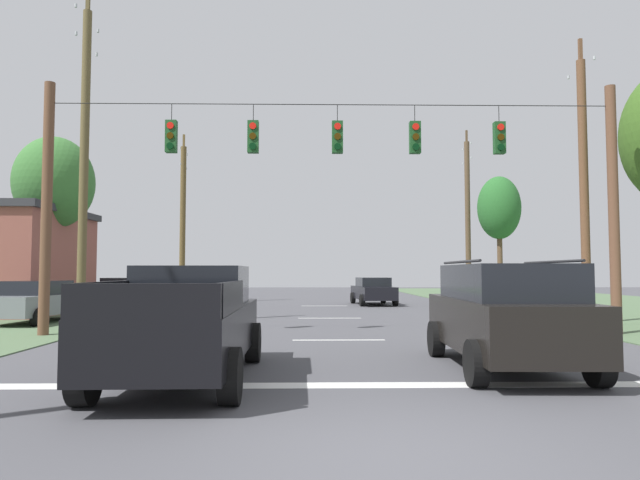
% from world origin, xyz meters
% --- Properties ---
extents(ground_plane, '(120.00, 120.00, 0.00)m').
position_xyz_m(ground_plane, '(0.00, 0.00, 0.00)').
color(ground_plane, '#47474C').
extents(stop_bar_stripe, '(14.15, 0.45, 0.01)m').
position_xyz_m(stop_bar_stripe, '(0.00, 3.50, 0.00)').
color(stop_bar_stripe, white).
rests_on(stop_bar_stripe, ground).
extents(lane_dash_0, '(2.50, 0.15, 0.01)m').
position_xyz_m(lane_dash_0, '(0.00, 9.50, 0.00)').
color(lane_dash_0, white).
rests_on(lane_dash_0, ground).
extents(lane_dash_1, '(2.50, 0.15, 0.01)m').
position_xyz_m(lane_dash_1, '(0.00, 16.59, 0.00)').
color(lane_dash_1, white).
rests_on(lane_dash_1, ground).
extents(lane_dash_2, '(2.50, 0.15, 0.01)m').
position_xyz_m(lane_dash_2, '(0.00, 24.54, 0.00)').
color(lane_dash_2, white).
rests_on(lane_dash_2, ground).
extents(overhead_signal_span, '(16.98, 0.31, 7.42)m').
position_xyz_m(overhead_signal_span, '(-0.09, 10.61, 4.20)').
color(overhead_signal_span, brown).
rests_on(overhead_signal_span, ground).
extents(pickup_truck, '(2.35, 5.43, 1.95)m').
position_xyz_m(pickup_truck, '(-2.92, 4.09, 0.97)').
color(pickup_truck, black).
rests_on(pickup_truck, ground).
extents(suv_black, '(2.32, 4.85, 2.05)m').
position_xyz_m(suv_black, '(2.91, 4.88, 1.06)').
color(suv_black, black).
rests_on(suv_black, ground).
extents(distant_car_crossing_white, '(2.23, 4.40, 1.52)m').
position_xyz_m(distant_car_crossing_white, '(-10.85, 24.35, 0.79)').
color(distant_car_crossing_white, silver).
rests_on(distant_car_crossing_white, ground).
extents(distant_car_oncoming, '(2.31, 4.44, 1.52)m').
position_xyz_m(distant_car_oncoming, '(-10.62, 14.68, 0.79)').
color(distant_car_oncoming, slate).
rests_on(distant_car_oncoming, ground).
extents(distant_car_far_parked, '(2.35, 4.46, 1.52)m').
position_xyz_m(distant_car_far_parked, '(2.76, 25.57, 0.79)').
color(distant_car_far_parked, black).
rests_on(distant_car_far_parked, ground).
extents(utility_pole_mid_right, '(0.31, 1.98, 10.20)m').
position_xyz_m(utility_pole_mid_right, '(8.91, 13.72, 4.87)').
color(utility_pole_mid_right, brown).
rests_on(utility_pole_mid_right, ground).
extents(utility_pole_far_right, '(0.32, 1.99, 10.69)m').
position_xyz_m(utility_pole_far_right, '(9.02, 28.60, 5.24)').
color(utility_pole_far_right, brown).
rests_on(utility_pole_far_right, ground).
extents(utility_pole_mid_left, '(0.29, 1.99, 11.62)m').
position_xyz_m(utility_pole_mid_left, '(-8.45, 13.19, 5.73)').
color(utility_pole_mid_left, brown).
rests_on(utility_pole_mid_left, ground).
extents(utility_pole_far_left, '(0.33, 1.90, 10.06)m').
position_xyz_m(utility_pole_far_left, '(-8.35, 27.46, 4.88)').
color(utility_pole_far_left, brown).
rests_on(utility_pole_far_left, ground).
extents(tree_roadside_far_right, '(2.43, 2.43, 7.32)m').
position_xyz_m(tree_roadside_far_right, '(10.07, 25.95, 5.45)').
color(tree_roadside_far_right, brown).
rests_on(tree_roadside_far_right, ground).
extents(tree_roadside_left, '(3.34, 3.34, 7.69)m').
position_xyz_m(tree_roadside_left, '(-11.86, 18.46, 5.65)').
color(tree_roadside_left, brown).
rests_on(tree_roadside_left, ground).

